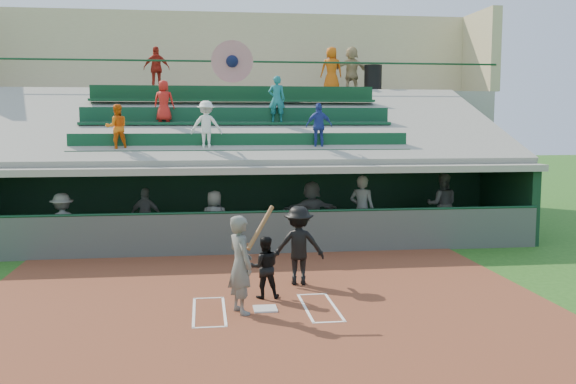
{
  "coord_description": "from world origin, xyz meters",
  "views": [
    {
      "loc": [
        -1.1,
        -11.44,
        3.47
      ],
      "look_at": [
        0.89,
        3.5,
        1.8
      ],
      "focal_mm": 40.0,
      "sensor_mm": 36.0,
      "label": 1
    }
  ],
  "objects": [
    {
      "name": "ground",
      "position": [
        0.0,
        0.0,
        0.0
      ],
      "size": [
        100.0,
        100.0,
        0.0
      ],
      "primitive_type": "plane",
      "color": "#215217",
      "rests_on": "ground"
    },
    {
      "name": "trash_bin",
      "position": [
        5.43,
        12.83,
        5.1
      ],
      "size": [
        0.67,
        0.67,
        1.0
      ],
      "primitive_type": "cylinder",
      "color": "black",
      "rests_on": "concourse_slab"
    },
    {
      "name": "batters_box_chalk",
      "position": [
        0.0,
        0.0,
        0.02
      ],
      "size": [
        2.65,
        1.85,
        0.01
      ],
      "color": "white",
      "rests_on": "dirt_slab"
    },
    {
      "name": "home_plate",
      "position": [
        0.0,
        0.0,
        0.04
      ],
      "size": [
        0.43,
        0.43,
        0.03
      ],
      "primitive_type": "cube",
      "color": "silver",
      "rests_on": "dirt_slab"
    },
    {
      "name": "grandstand",
      "position": [
        -0.01,
        10.51,
        2.26
      ],
      "size": [
        20.4,
        10.4,
        7.8
      ],
      "color": "#4B504B",
      "rests_on": "ground"
    },
    {
      "name": "concourse_slab",
      "position": [
        0.0,
        13.5,
        2.3
      ],
      "size": [
        20.0,
        3.0,
        4.6
      ],
      "primitive_type": "cube",
      "color": "gray",
      "rests_on": "ground"
    },
    {
      "name": "concourse_staff_c",
      "position": [
        4.67,
        13.2,
        5.47
      ],
      "size": [
        1.66,
        0.74,
        1.73
      ],
      "primitive_type": "imported",
      "rotation": [
        0.0,
        0.0,
        3.29
      ],
      "color": "tan",
      "rests_on": "concourse_slab"
    },
    {
      "name": "dugout_bench",
      "position": [
        0.19,
        7.88,
        0.26
      ],
      "size": [
        14.5,
        2.38,
        0.44
      ],
      "primitive_type": "cube",
      "rotation": [
        0.0,
        0.0,
        -0.13
      ],
      "color": "olive",
      "rests_on": "dugout_floor"
    },
    {
      "name": "dugout_player_e",
      "position": [
        3.28,
        5.81,
        1.01
      ],
      "size": [
        0.84,
        0.76,
        1.94
      ],
      "primitive_type": "imported",
      "rotation": [
        0.0,
        0.0,
        2.6
      ],
      "color": "#575A55",
      "rests_on": "dugout_floor"
    },
    {
      "name": "concourse_staff_a",
      "position": [
        -2.75,
        13.2,
        5.42
      ],
      "size": [
        1.0,
        0.52,
        1.63
      ],
      "primitive_type": "imported",
      "rotation": [
        0.0,
        0.0,
        3.27
      ],
      "color": "#AA2013",
      "rests_on": "concourse_slab"
    },
    {
      "name": "dugout_player_b",
      "position": [
        -2.69,
        6.59,
        0.83
      ],
      "size": [
        1.0,
        0.64,
        1.58
      ],
      "primitive_type": "imported",
      "rotation": [
        0.0,
        0.0,
        2.85
      ],
      "color": "#5D605B",
      "rests_on": "dugout_floor"
    },
    {
      "name": "batter_at_plate",
      "position": [
        -0.45,
        -0.15,
        0.92
      ],
      "size": [
        0.94,
        0.8,
        1.95
      ],
      "color": "#51544F",
      "rests_on": "dirt_slab"
    },
    {
      "name": "dirt_slab",
      "position": [
        0.0,
        0.5,
        0.01
      ],
      "size": [
        11.0,
        9.0,
        0.02
      ],
      "primitive_type": "cube",
      "color": "brown",
      "rests_on": "ground"
    },
    {
      "name": "dugout_player_f",
      "position": [
        6.0,
        6.83,
        0.98
      ],
      "size": [
        1.07,
        0.94,
        1.87
      ],
      "primitive_type": "imported",
      "rotation": [
        0.0,
        0.0,
        2.86
      ],
      "color": "#51534E",
      "rests_on": "dugout_floor"
    },
    {
      "name": "concourse_staff_b",
      "position": [
        3.84,
        13.01,
        5.44
      ],
      "size": [
        0.83,
        0.55,
        1.69
      ],
      "primitive_type": "imported",
      "rotation": [
        0.0,
        0.0,
        3.13
      ],
      "color": "#C7550B",
      "rests_on": "concourse_slab"
    },
    {
      "name": "catcher",
      "position": [
        0.06,
        0.79,
        0.63
      ],
      "size": [
        0.6,
        0.47,
        1.22
      ],
      "primitive_type": "imported",
      "rotation": [
        0.0,
        0.0,
        3.13
      ],
      "color": "black",
      "rests_on": "dirt_slab"
    },
    {
      "name": "dugout_player_a",
      "position": [
        -4.7,
        5.42,
        0.84
      ],
      "size": [
        1.18,
        0.96,
        1.6
      ],
      "primitive_type": "imported",
      "rotation": [
        0.0,
        0.0,
        3.56
      ],
      "color": "#575A55",
      "rests_on": "dugout_floor"
    },
    {
      "name": "dugout_player_d",
      "position": [
        1.95,
        6.36,
        0.91
      ],
      "size": [
        1.66,
        0.69,
        1.74
      ],
      "primitive_type": "imported",
      "rotation": [
        0.0,
        0.0,
        3.25
      ],
      "color": "#595B56",
      "rests_on": "dugout_floor"
    },
    {
      "name": "home_umpire",
      "position": [
        0.89,
        1.76,
        0.86
      ],
      "size": [
        1.14,
        0.73,
        1.67
      ],
      "primitive_type": "imported",
      "rotation": [
        0.0,
        0.0,
        3.04
      ],
      "color": "black",
      "rests_on": "dirt_slab"
    },
    {
      "name": "dugout_player_c",
      "position": [
        -0.81,
        5.6,
        0.84
      ],
      "size": [
        0.88,
        0.68,
        1.59
      ],
      "primitive_type": "imported",
      "rotation": [
        0.0,
        0.0,
        2.9
      ],
      "color": "#565954",
      "rests_on": "dugout_floor"
    },
    {
      "name": "dugout_floor",
      "position": [
        0.0,
        6.75,
        0.02
      ],
      "size": [
        16.0,
        3.5,
        0.04
      ],
      "primitive_type": "cube",
      "color": "gray",
      "rests_on": "ground"
    }
  ]
}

